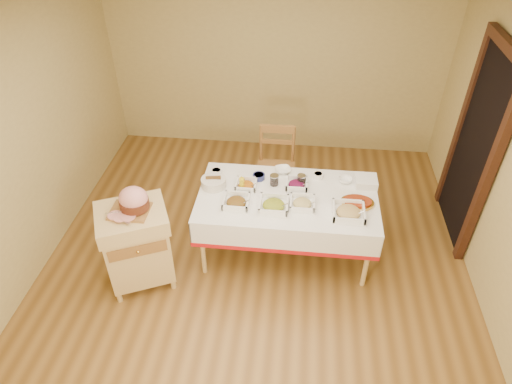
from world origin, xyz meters
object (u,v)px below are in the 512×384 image
at_px(ham_on_board, 133,201).
at_px(bread_basket, 214,182).
at_px(preserve_jar_right, 301,180).
at_px(mustard_bottle, 242,183).
at_px(butcher_cart, 137,243).
at_px(dining_chair, 276,167).
at_px(dining_table, 287,208).
at_px(plate_stack, 366,181).
at_px(brass_platter, 357,202).
at_px(preserve_jar_left, 274,180).

bearing_deg(ham_on_board, bread_basket, 45.99).
relative_size(preserve_jar_right, mustard_bottle, 0.67).
distance_m(butcher_cart, preserve_jar_right, 1.77).
bearing_deg(dining_chair, dining_table, -78.21).
distance_m(dining_chair, plate_stack, 1.16).
distance_m(dining_chair, bread_basket, 1.01).
bearing_deg(ham_on_board, dining_table, 21.73).
bearing_deg(dining_table, brass_platter, -4.26).
bearing_deg(butcher_cart, mustard_bottle, 34.07).
bearing_deg(preserve_jar_left, bread_basket, -171.48).
xyz_separation_m(butcher_cart, bread_basket, (0.65, 0.67, 0.29)).
height_order(butcher_cart, ham_on_board, ham_on_board).
bearing_deg(brass_platter, plate_stack, 71.97).
bearing_deg(dining_chair, ham_on_board, -130.84).
relative_size(butcher_cart, plate_stack, 4.04).
height_order(dining_table, ham_on_board, ham_on_board).
distance_m(butcher_cart, preserve_jar_left, 1.51).
height_order(butcher_cart, mustard_bottle, mustard_bottle).
bearing_deg(preserve_jar_left, dining_chair, 92.19).
distance_m(butcher_cart, ham_on_board, 0.50).
xyz_separation_m(preserve_jar_left, mustard_bottle, (-0.32, -0.12, 0.02)).
xyz_separation_m(preserve_jar_left, preserve_jar_right, (0.28, 0.04, -0.00)).
bearing_deg(mustard_bottle, preserve_jar_right, 14.18).
bearing_deg(brass_platter, preserve_jar_right, 154.88).
xyz_separation_m(mustard_bottle, plate_stack, (1.27, 0.22, -0.04)).
bearing_deg(butcher_cart, dining_chair, 48.88).
xyz_separation_m(butcher_cart, preserve_jar_right, (1.55, 0.80, 0.30)).
xyz_separation_m(dining_chair, ham_on_board, (-1.21, -1.40, 0.50)).
height_order(preserve_jar_left, preserve_jar_right, preserve_jar_left).
height_order(preserve_jar_left, bread_basket, preserve_jar_left).
height_order(plate_stack, brass_platter, plate_stack).
relative_size(butcher_cart, preserve_jar_left, 7.71).
xyz_separation_m(butcher_cart, preserve_jar_left, (1.28, 0.76, 0.30)).
relative_size(dining_chair, brass_platter, 3.00).
bearing_deg(brass_platter, preserve_jar_left, 164.86).
bearing_deg(brass_platter, bread_basket, 174.75).
xyz_separation_m(dining_table, plate_stack, (0.80, 0.28, 0.20)).
bearing_deg(dining_chair, preserve_jar_right, -64.37).
distance_m(ham_on_board, preserve_jar_left, 1.45).
bearing_deg(preserve_jar_right, preserve_jar_left, -172.62).
relative_size(preserve_jar_left, preserve_jar_right, 1.03).
bearing_deg(preserve_jar_right, butcher_cart, -152.88).
relative_size(preserve_jar_right, brass_platter, 0.34).
bearing_deg(butcher_cart, dining_table, 22.24).
bearing_deg(brass_platter, dining_table, 175.74).
height_order(butcher_cart, preserve_jar_left, butcher_cart).
bearing_deg(ham_on_board, preserve_jar_left, 30.54).
relative_size(butcher_cart, mustard_bottle, 5.34).
bearing_deg(ham_on_board, brass_platter, 13.57).
relative_size(dining_table, mustard_bottle, 10.70).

